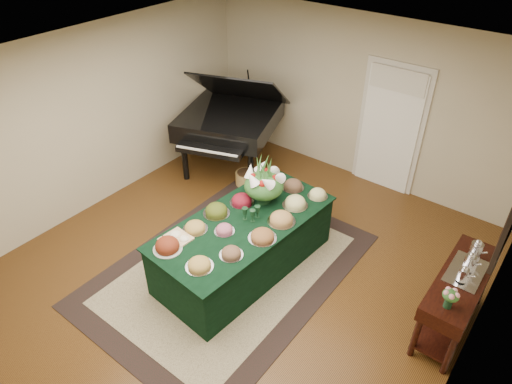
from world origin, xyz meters
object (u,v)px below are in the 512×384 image
Objects in this scene: buffet_table at (244,244)px; mahogany_sideboard at (459,289)px; floral_centerpiece at (264,181)px; grand_piano at (230,119)px.

mahogany_sideboard reaches higher than buffet_table.
floral_centerpiece reaches higher than buffet_table.
floral_centerpiece is (-0.06, 0.50, 0.70)m from buffet_table.
buffet_table is at bearing -45.97° from grand_piano.
grand_piano is at bearing 164.21° from mahogany_sideboard.
mahogany_sideboard is (2.47, 0.64, 0.25)m from buffet_table.
grand_piano reaches higher than mahogany_sideboard.
floral_centerpiece is 2.19m from grand_piano.
floral_centerpiece is 0.25× the size of grand_piano.
grand_piano is 1.51× the size of mahogany_sideboard.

